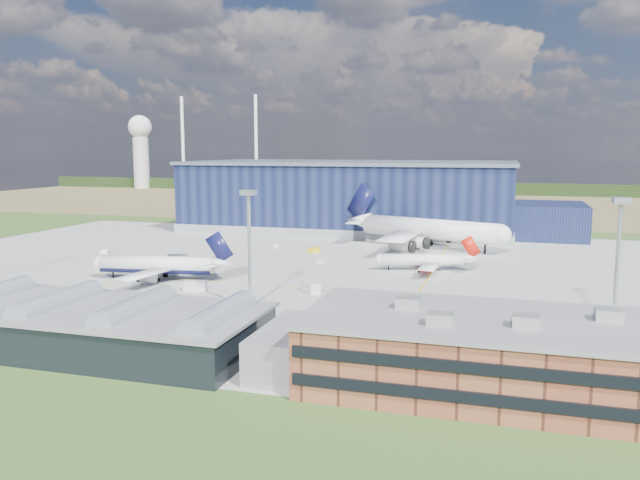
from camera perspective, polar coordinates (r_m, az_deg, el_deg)
The scene contains 23 objects.
ground at distance 154.17m, azimuth -5.47°, elevation -3.21°, with size 600.00×600.00×0.00m, color #30531F.
apron at distance 163.30m, azimuth -4.15°, elevation -2.53°, with size 220.00×160.00×0.08m.
farmland at distance 365.71m, azimuth 7.57°, elevation 3.43°, with size 600.00×220.00×0.01m, color olive.
treeline at distance 444.41m, azimuth 9.21°, elevation 4.76°, with size 600.00×8.00×8.00m, color black.
horizon_dressing at distance 500.29m, azimuth -13.32°, elevation 8.49°, with size 440.20×18.00×70.00m.
hangar at distance 241.66m, azimuth 3.58°, elevation 3.77°, with size 145.00×62.00×26.10m.
ops_building at distance 84.04m, azimuth 14.64°, elevation -9.91°, with size 46.00×23.00×10.90m.
glass_concourse at distance 105.55m, azimuth -21.26°, elevation -7.09°, with size 78.00×23.00×8.60m.
light_mast_center at distance 120.52m, azimuth -6.51°, elevation 0.99°, with size 2.60×2.60×23.00m.
light_mast_east at distance 112.44m, azimuth 25.63°, elevation -0.31°, with size 2.60×2.60×23.00m.
airliner_navy at distance 152.15m, azimuth -14.75°, elevation -1.40°, with size 35.29×34.52×11.51m, color white, non-canonical shape.
airliner_red at distance 159.99m, azimuth 9.37°, elevation -1.24°, with size 27.29×26.70×8.90m, color white, non-canonical shape.
airliner_widebody at distance 196.13m, azimuth 10.01°, elevation 1.97°, with size 58.04×56.78×18.93m, color white, non-canonical shape.
gse_tug_b at distance 129.98m, azimuth 5.25°, elevation -5.05°, with size 2.22×3.34×1.45m, color yellow.
gse_van_a at distance 139.22m, azimuth -11.33°, elevation -4.14°, with size 2.13×4.87×2.13m, color silver.
gse_cart_a at distance 169.69m, azimuth 0.09°, elevation -1.89°, with size 1.92×2.89×1.25m, color silver.
gse_van_b at distance 134.77m, azimuth -0.86°, elevation -4.32°, with size 2.41×5.27×2.41m, color silver.
gse_tug_c at distance 186.17m, azimuth -0.58°, elevation -0.94°, with size 2.19×3.50×1.53m, color yellow.
gse_cart_b at distance 196.69m, azimuth -4.28°, elevation -0.48°, with size 2.15×3.22×1.40m, color silver.
gse_van_c at distance 102.94m, azimuth 19.88°, elevation -8.84°, with size 2.42×5.05×2.42m, color silver.
airstair at distance 171.79m, azimuth -18.88°, elevation -1.90°, with size 1.95×4.88×3.12m, color silver.
car_a at distance 108.68m, azimuth -11.37°, elevation -7.94°, with size 1.36×3.37×1.15m, color #99999E.
car_b at distance 114.39m, azimuth 15.18°, elevation -7.26°, with size 1.17×3.35×1.11m, color #99999E.
Camera 1 is at (56.97, -139.94, 30.69)m, focal length 35.00 mm.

